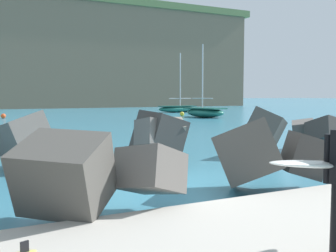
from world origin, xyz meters
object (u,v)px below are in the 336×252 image
object	(u,v)px
boat_near_left	(205,112)
boat_mid_left	(178,108)
mooring_buoy_middle	(3,116)
mooring_buoy_outer	(182,114)

from	to	relation	value
boat_near_left	boat_mid_left	distance (m)	10.83
boat_near_left	mooring_buoy_middle	size ratio (longest dim) A/B	15.66
mooring_buoy_outer	boat_mid_left	bearing A→B (deg)	65.98
mooring_buoy_middle	mooring_buoy_outer	bearing A→B (deg)	-12.78
boat_near_left	mooring_buoy_middle	distance (m)	18.50
boat_near_left	mooring_buoy_middle	xyz separation A→B (m)	(-17.32, 6.50, -0.30)
mooring_buoy_middle	boat_mid_left	bearing A→B (deg)	11.52
mooring_buoy_middle	boat_near_left	bearing A→B (deg)	-20.57
boat_mid_left	mooring_buoy_middle	size ratio (longest dim) A/B	16.39
boat_mid_left	mooring_buoy_middle	world-z (taller)	boat_mid_left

